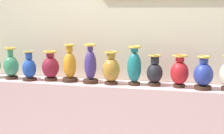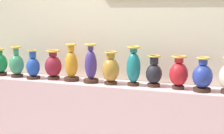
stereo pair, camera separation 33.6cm
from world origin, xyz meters
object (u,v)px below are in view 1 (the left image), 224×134
(vase_ochre, at_px, (111,69))
(vase_crimson, at_px, (179,72))
(vase_burgundy, at_px, (51,67))
(vase_indigo, at_px, (90,66))
(vase_teal, at_px, (134,66))
(vase_onyx, at_px, (155,72))
(vase_cobalt, at_px, (203,75))
(vase_jade, at_px, (11,66))
(vase_sapphire, at_px, (29,68))
(vase_amber, at_px, (70,66))

(vase_ochre, relative_size, vase_crimson, 1.05)
(vase_crimson, bearing_deg, vase_ochre, -178.73)
(vase_burgundy, xyz_separation_m, vase_indigo, (0.44, -0.02, 0.03))
(vase_teal, distance_m, vase_crimson, 0.44)
(vase_onyx, relative_size, vase_cobalt, 0.97)
(vase_jade, xyz_separation_m, vase_sapphire, (0.23, -0.03, -0.01))
(vase_sapphire, xyz_separation_m, vase_onyx, (1.31, 0.05, 0.00))
(vase_ochre, bearing_deg, vase_cobalt, -1.10)
(vase_teal, bearing_deg, vase_onyx, 5.12)
(vase_jade, relative_size, vase_burgundy, 1.08)
(vase_sapphire, distance_m, vase_amber, 0.44)
(vase_teal, bearing_deg, vase_ochre, -176.47)
(vase_burgundy, relative_size, vase_amber, 0.81)
(vase_jade, distance_m, vase_onyx, 1.54)
(vase_amber, distance_m, vase_onyx, 0.87)
(vase_jade, bearing_deg, vase_crimson, 0.14)
(vase_indigo, bearing_deg, vase_sapphire, -178.05)
(vase_indigo, relative_size, vase_cobalt, 1.27)
(vase_jade, distance_m, vase_cobalt, 1.99)
(vase_burgundy, distance_m, vase_indigo, 0.44)
(vase_teal, xyz_separation_m, vase_cobalt, (0.66, -0.03, -0.05))
(vase_sapphire, height_order, vase_teal, vase_teal)
(vase_jade, distance_m, vase_crimson, 1.77)
(vase_crimson, bearing_deg, vase_sapphire, -178.80)
(vase_indigo, bearing_deg, vase_amber, 175.17)
(vase_teal, relative_size, vase_crimson, 1.23)
(vase_jade, height_order, vase_burgundy, vase_jade)
(vase_onyx, bearing_deg, vase_teal, -174.88)
(vase_indigo, bearing_deg, vase_teal, 1.16)
(vase_crimson, bearing_deg, vase_cobalt, -8.22)
(vase_ochre, bearing_deg, vase_indigo, 178.69)
(vase_indigo, bearing_deg, vase_onyx, 2.38)
(vase_amber, bearing_deg, vase_sapphire, -174.51)
(vase_sapphire, relative_size, vase_ochre, 0.94)
(vase_ochre, distance_m, vase_teal, 0.23)
(vase_sapphire, relative_size, vase_teal, 0.80)
(vase_jade, xyz_separation_m, vase_ochre, (1.11, -0.01, 0.01))
(vase_ochre, height_order, vase_cobalt, vase_ochre)
(vase_burgundy, distance_m, vase_amber, 0.21)
(vase_burgundy, relative_size, vase_teal, 0.81)
(vase_burgundy, height_order, vase_teal, vase_teal)
(vase_burgundy, bearing_deg, vase_teal, -0.63)
(vase_teal, distance_m, vase_onyx, 0.21)
(vase_ochre, bearing_deg, vase_jade, 179.46)
(vase_sapphire, height_order, vase_crimson, vase_crimson)
(vase_jade, relative_size, vase_indigo, 0.86)
(vase_ochre, bearing_deg, vase_sapphire, -178.85)
(vase_crimson, distance_m, vase_cobalt, 0.22)
(vase_burgundy, bearing_deg, vase_sapphire, -169.44)
(vase_jade, distance_m, vase_ochre, 1.11)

